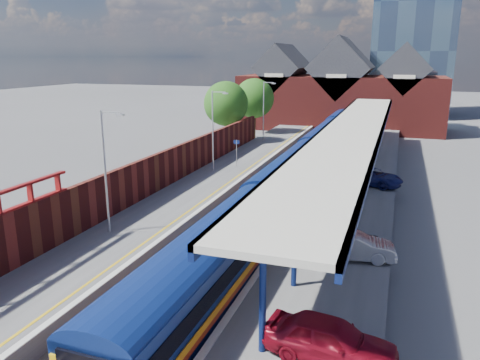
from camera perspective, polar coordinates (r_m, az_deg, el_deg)
The scene contains 23 objects.
ground at distance 47.66m, azimuth 7.66°, elevation 1.56°, with size 240.00×240.00×0.00m, color #5B5B5E.
ballast_bed at distance 38.21m, azimuth 4.70°, elevation -1.63°, with size 6.00×76.00×0.06m, color #473D33.
rails at distance 38.18m, azimuth 4.70°, elevation -1.50°, with size 4.51×76.00×0.14m.
left_platform at distance 39.71m, azimuth -3.00°, elevation -0.26°, with size 5.00×76.00×1.00m, color #565659.
right_platform at distance 37.15m, azimuth 13.72°, elevation -1.74°, with size 6.00×76.00×1.00m, color #565659.
coping_left at distance 38.79m, azimuth 0.21°, elevation 0.20°, with size 0.30×76.00×0.05m, color silver.
coping_right at distance 37.33m, azimuth 9.42°, elevation -0.59°, with size 0.30×76.00×0.05m, color silver.
yellow_line at distance 38.99m, azimuth -0.62°, elevation 0.24°, with size 0.14×76.00×0.01m, color yellow.
train at distance 43.39m, azimuth 8.73°, elevation 3.08°, with size 2.99×65.93×3.45m.
canopy at distance 38.08m, azimuth 13.66°, elevation 6.00°, with size 4.50×52.00×4.48m.
lamp_post_b at distance 27.02m, azimuth -15.93°, elevation 1.80°, with size 1.48×0.18×7.00m.
lamp_post_c at distance 40.95m, azimuth -3.17°, elevation 6.62°, with size 1.48×0.18×7.00m.
lamp_post_d at distance 55.99m, azimuth 3.02°, elevation 8.82°, with size 1.48×0.18×7.00m.
platform_sign at distance 42.70m, azimuth -0.42°, elevation 3.85°, with size 0.55×0.08×2.50m.
brick_wall at distance 34.70m, azimuth -11.01°, elevation 0.59°, with size 0.35×50.00×3.86m.
station_building at distance 74.30m, azimuth 12.16°, elevation 10.34°, with size 30.00×12.12×13.78m.
glass_tower at distance 96.04m, azimuth 20.67°, elevation 19.52°, with size 14.20×14.20×40.30m.
tree_near at distance 55.21m, azimuth -1.61°, elevation 9.13°, with size 5.20×5.20×8.10m.
tree_far at distance 62.44m, azimuth 1.86°, elevation 9.78°, with size 5.20×5.20×8.10m.
parked_car_red at distance 16.60m, azimuth 10.97°, elevation -18.56°, with size 1.77×4.39×1.49m, color maroon.
parked_car_silver at distance 24.17m, azimuth 13.44°, elevation -7.75°, with size 1.49×4.27×1.41m, color #B7B7BC.
parked_car_dark at distance 24.89m, azimuth 12.71°, elevation -7.13°, with size 1.86×4.57×1.33m, color black.
parked_car_blue at distance 38.22m, azimuth 15.70°, elevation 0.41°, with size 2.23×4.83×1.34m, color navy.
Camera 1 is at (8.83, -15.58, 10.80)m, focal length 35.00 mm.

